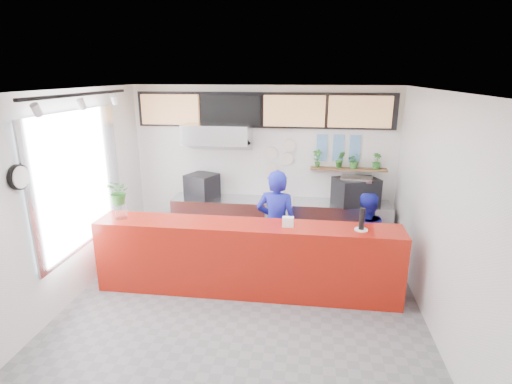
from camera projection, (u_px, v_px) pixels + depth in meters
The scene contains 46 objects.
floor at pixel (243, 305), 5.74m from camera, with size 5.00×5.00×0.00m, color slate.
ceiling at pixel (240, 91), 4.88m from camera, with size 5.00×5.00×0.00m, color silver.
wall_back at pixel (263, 165), 7.68m from camera, with size 5.00×5.00×0.00m, color white.
wall_left at pixel (67, 199), 5.63m from camera, with size 5.00×5.00×0.00m, color white.
wall_right at pixel (438, 215), 4.99m from camera, with size 5.00×5.00×0.00m, color white.
service_counter at pixel (247, 258), 5.96m from camera, with size 4.50×0.60×1.10m, color #A1170B.
cream_band at pixel (264, 107), 7.36m from camera, with size 5.00×0.02×0.80m, color beige.
prep_bench at pixel (221, 220), 7.80m from camera, with size 1.80×0.60×0.90m, color #B2B5BA.
panini_oven at pixel (202, 186), 7.65m from camera, with size 0.51×0.51×0.46m, color black.
extraction_hood at pixel (218, 133), 7.27m from camera, with size 1.20×0.70×0.35m, color #B2B5BA.
hood_lip at pixel (218, 144), 7.32m from camera, with size 1.20×0.70×0.08m, color #B2B5BA.
right_bench at pixel (340, 226), 7.51m from camera, with size 1.80×0.60×0.90m, color #B2B5BA.
espresso_machine at pixel (356, 191), 7.28m from camera, with size 0.75×0.53×0.48m, color black.
espresso_tray at pixel (357, 179), 7.21m from camera, with size 0.55×0.38×0.05m, color silver.
herb_shelf at pixel (348, 169), 7.38m from camera, with size 1.40×0.18×0.04m, color brown.
menu_board_far_left at pixel (170, 109), 7.49m from camera, with size 1.10×0.10×0.55m, color tan.
menu_board_mid_left at pixel (231, 110), 7.34m from camera, with size 1.10×0.10×0.55m, color black.
menu_board_mid_right at pixel (294, 111), 7.20m from camera, with size 1.10×0.10×0.55m, color tan.
menu_board_far_right at pixel (360, 112), 7.05m from camera, with size 1.10×0.10×0.55m, color tan.
soffit at pixel (263, 110), 7.34m from camera, with size 4.80×0.04×0.65m, color black.
window_pane at pixel (79, 180), 5.85m from camera, with size 0.04×2.20×1.90m, color silver.
window_frame at pixel (80, 180), 5.85m from camera, with size 0.03×2.30×2.00m, color #B2B5BA.
wall_clock_rim at pixel (18, 177), 4.61m from camera, with size 0.30×0.30×0.05m, color black.
wall_clock_face at pixel (21, 177), 4.60m from camera, with size 0.26×0.26×0.02m, color white.
track_rail at pixel (81, 94), 5.16m from camera, with size 0.05×2.40×0.04m, color black.
dec_plate_a at pixel (271, 153), 7.56m from camera, with size 0.24×0.24×0.03m, color silver.
dec_plate_b at pixel (287, 159), 7.55m from camera, with size 0.24×0.24×0.03m, color silver.
dec_plate_c at pixel (271, 169), 7.65m from camera, with size 0.24×0.24×0.03m, color silver.
dec_plate_d at pixel (290, 146), 7.48m from camera, with size 0.24×0.24×0.03m, color silver.
photo_frame_a at pixel (322, 141), 7.38m from camera, with size 0.20×0.02×0.25m, color #598CBF.
photo_frame_b at pixel (339, 141), 7.34m from camera, with size 0.20×0.02×0.25m, color #598CBF.
photo_frame_c at pixel (355, 142), 7.30m from camera, with size 0.20×0.02×0.25m, color #598CBF.
photo_frame_d at pixel (322, 154), 7.45m from camera, with size 0.20×0.02×0.25m, color #598CBF.
photo_frame_e at pixel (338, 155), 7.41m from camera, with size 0.20×0.02×0.25m, color #598CBF.
photo_frame_f at pixel (354, 155), 7.37m from camera, with size 0.20×0.02×0.25m, color #598CBF.
staff_center at pixel (276, 225), 6.31m from camera, with size 0.66×0.43×1.79m, color #161B98.
staff_right at pixel (363, 239), 6.15m from camera, with size 0.73×0.57×1.49m, color #161B98.
herb_a at pixel (317, 158), 7.40m from camera, with size 0.18×0.12×0.34m, color #2E6E26.
herb_b at pixel (340, 159), 7.35m from camera, with size 0.18×0.14×0.32m, color #2E6E26.
herb_c at pixel (355, 161), 7.32m from camera, with size 0.26×0.23×0.29m, color #2E6E26.
herb_d at pixel (377, 161), 7.27m from camera, with size 0.16×0.15×0.29m, color #2E6E26.
glass_vase at pixel (121, 211), 6.00m from camera, with size 0.18×0.18×0.23m, color white.
basil_vase at pixel (119, 192), 5.91m from camera, with size 0.34×0.30×0.38m, color #2E6E26.
napkin_holder at pixel (288, 222), 5.69m from camera, with size 0.16×0.10×0.14m, color white.
white_plate at pixel (361, 230), 5.57m from camera, with size 0.18×0.18×0.01m, color white.
pepper_mill at pixel (362, 219), 5.52m from camera, with size 0.08×0.08×0.31m, color black.
Camera 1 is at (0.86, -4.96, 3.20)m, focal length 28.00 mm.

